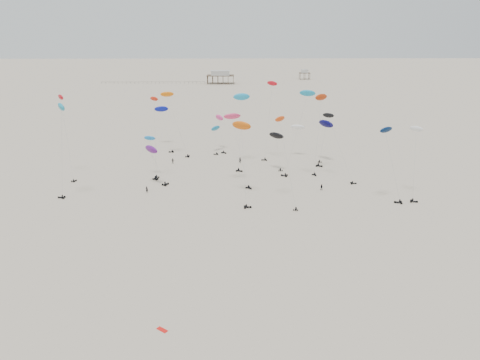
{
  "coord_description": "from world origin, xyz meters",
  "views": [
    {
      "loc": [
        -2.12,
        -18.74,
        42.09
      ],
      "look_at": [
        0.0,
        88.0,
        7.0
      ],
      "focal_mm": 35.0,
      "sensor_mm": 36.0,
      "label": 1
    }
  ],
  "objects_px": {
    "pavilion_main": "(220,78)",
    "pavilion_small": "(305,75)",
    "rig_4": "(302,135)",
    "rig_9": "(216,132)",
    "spectator_0": "(147,192)",
    "rig_0": "(235,128)"
  },
  "relations": [
    {
      "from": "pavilion_main",
      "to": "rig_0",
      "type": "xyz_separation_m",
      "value": [
        9.02,
        -241.91,
        11.19
      ]
    },
    {
      "from": "rig_9",
      "to": "rig_0",
      "type": "bearing_deg",
      "value": 179.41
    },
    {
      "from": "rig_0",
      "to": "spectator_0",
      "type": "relative_size",
      "value": 9.96
    },
    {
      "from": "pavilion_main",
      "to": "rig_9",
      "type": "xyz_separation_m",
      "value": [
        2.53,
        -207.73,
        2.68
      ]
    },
    {
      "from": "pavilion_small",
      "to": "spectator_0",
      "type": "height_order",
      "value": "pavilion_small"
    },
    {
      "from": "pavilion_main",
      "to": "rig_0",
      "type": "bearing_deg",
      "value": -87.86
    },
    {
      "from": "rig_0",
      "to": "rig_9",
      "type": "bearing_deg",
      "value": -118.8
    },
    {
      "from": "pavilion_main",
      "to": "rig_4",
      "type": "height_order",
      "value": "rig_4"
    },
    {
      "from": "pavilion_main",
      "to": "rig_9",
      "type": "relative_size",
      "value": 2.17
    },
    {
      "from": "pavilion_small",
      "to": "rig_0",
      "type": "bearing_deg",
      "value": -102.64
    },
    {
      "from": "pavilion_small",
      "to": "rig_9",
      "type": "bearing_deg",
      "value": -105.84
    },
    {
      "from": "pavilion_main",
      "to": "rig_4",
      "type": "xyz_separation_m",
      "value": [
        31.71,
        -216.67,
        3.37
      ]
    },
    {
      "from": "rig_0",
      "to": "spectator_0",
      "type": "bearing_deg",
      "value": -18.88
    },
    {
      "from": "rig_4",
      "to": "rig_0",
      "type": "bearing_deg",
      "value": -8.53
    },
    {
      "from": "pavilion_main",
      "to": "pavilion_small",
      "type": "height_order",
      "value": "pavilion_main"
    },
    {
      "from": "pavilion_small",
      "to": "spectator_0",
      "type": "relative_size",
      "value": 4.45
    },
    {
      "from": "rig_4",
      "to": "rig_9",
      "type": "distance_m",
      "value": 30.53
    },
    {
      "from": "pavilion_main",
      "to": "rig_0",
      "type": "height_order",
      "value": "rig_0"
    },
    {
      "from": "rig_0",
      "to": "rig_4",
      "type": "height_order",
      "value": "rig_0"
    },
    {
      "from": "rig_0",
      "to": "spectator_0",
      "type": "xyz_separation_m",
      "value": [
        -23.65,
        -8.92,
        -15.41
      ]
    },
    {
      "from": "pavilion_small",
      "to": "rig_0",
      "type": "height_order",
      "value": "rig_0"
    },
    {
      "from": "rig_9",
      "to": "pavilion_small",
      "type": "bearing_deg",
      "value": -27.18
    }
  ]
}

